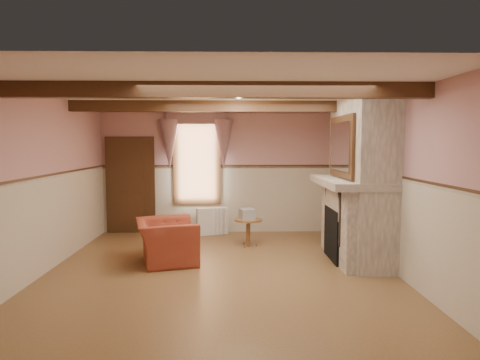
{
  "coord_description": "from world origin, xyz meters",
  "views": [
    {
      "loc": [
        0.18,
        -6.7,
        2.03
      ],
      "look_at": [
        0.33,
        0.8,
        1.38
      ],
      "focal_mm": 32.0,
      "sensor_mm": 36.0,
      "label": 1
    }
  ],
  "objects_px": {
    "side_table": "(248,233)",
    "radiator": "(212,221)",
    "oil_lamp": "(347,169)",
    "mantel_clock": "(340,170)",
    "armchair": "(167,241)",
    "bowl": "(352,176)"
  },
  "relations": [
    {
      "from": "armchair",
      "to": "bowl",
      "type": "distance_m",
      "value": 3.36
    },
    {
      "from": "armchair",
      "to": "radiator",
      "type": "distance_m",
      "value": 2.32
    },
    {
      "from": "armchair",
      "to": "bowl",
      "type": "xyz_separation_m",
      "value": [
        3.17,
        0.04,
        1.1
      ]
    },
    {
      "from": "bowl",
      "to": "oil_lamp",
      "type": "bearing_deg",
      "value": 90.0
    },
    {
      "from": "side_table",
      "to": "mantel_clock",
      "type": "height_order",
      "value": "mantel_clock"
    },
    {
      "from": "radiator",
      "to": "oil_lamp",
      "type": "xyz_separation_m",
      "value": [
        2.49,
        -1.83,
        1.26
      ]
    },
    {
      "from": "mantel_clock",
      "to": "oil_lamp",
      "type": "relative_size",
      "value": 0.86
    },
    {
      "from": "side_table",
      "to": "oil_lamp",
      "type": "height_order",
      "value": "oil_lamp"
    },
    {
      "from": "side_table",
      "to": "mantel_clock",
      "type": "distance_m",
      "value": 2.15
    },
    {
      "from": "radiator",
      "to": "oil_lamp",
      "type": "distance_m",
      "value": 3.34
    },
    {
      "from": "bowl",
      "to": "mantel_clock",
      "type": "relative_size",
      "value": 1.49
    },
    {
      "from": "armchair",
      "to": "mantel_clock",
      "type": "distance_m",
      "value": 3.49
    },
    {
      "from": "radiator",
      "to": "armchair",
      "type": "bearing_deg",
      "value": -124.45
    },
    {
      "from": "armchair",
      "to": "radiator",
      "type": "relative_size",
      "value": 1.6
    },
    {
      "from": "radiator",
      "to": "mantel_clock",
      "type": "bearing_deg",
      "value": -45.71
    },
    {
      "from": "side_table",
      "to": "radiator",
      "type": "relative_size",
      "value": 0.79
    },
    {
      "from": "radiator",
      "to": "side_table",
      "type": "bearing_deg",
      "value": -73.65
    },
    {
      "from": "side_table",
      "to": "radiator",
      "type": "height_order",
      "value": "radiator"
    },
    {
      "from": "oil_lamp",
      "to": "mantel_clock",
      "type": "bearing_deg",
      "value": 90.0
    },
    {
      "from": "oil_lamp",
      "to": "radiator",
      "type": "bearing_deg",
      "value": 143.73
    },
    {
      "from": "side_table",
      "to": "bowl",
      "type": "bearing_deg",
      "value": -31.18
    },
    {
      "from": "armchair",
      "to": "bowl",
      "type": "relative_size",
      "value": 3.12
    }
  ]
}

